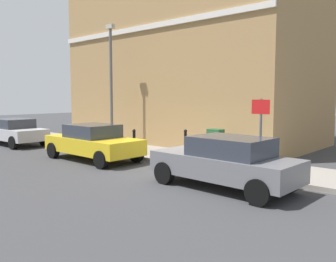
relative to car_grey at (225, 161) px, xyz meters
name	(u,v)px	position (x,y,z in m)	size (l,w,h in m)	color
ground	(174,171)	(0.71, 2.50, -0.75)	(80.00, 80.00, 0.00)	#38383A
sidewalk	(107,146)	(2.62, 8.50, -0.67)	(2.58, 30.00, 0.15)	gray
corner_building	(192,51)	(7.45, 7.03, 4.24)	(7.18, 13.06, 9.98)	#9E7A4C
car_grey	(225,161)	(0.00, 0.00, 0.00)	(1.88, 4.15, 1.43)	slate
car_yellow	(93,142)	(0.16, 6.25, -0.02)	(1.89, 4.29, 1.42)	gold
car_silver	(13,131)	(0.06, 13.01, -0.04)	(1.88, 4.40, 1.36)	#B7B7BC
utility_cabinet	(215,146)	(2.80, 2.25, -0.07)	(0.46, 0.61, 1.15)	#1E4C28
bollard_near_cabinet	(185,141)	(2.90, 3.77, -0.04)	(0.14, 0.14, 1.04)	black
bollard_far_kerb	(134,141)	(1.58, 5.40, -0.04)	(0.14, 0.14, 1.04)	black
street_sign	(261,124)	(1.75, -0.11, 0.91)	(0.08, 0.60, 2.30)	#59595B
lamppost	(111,80)	(2.64, 8.14, 2.56)	(0.20, 0.44, 5.72)	#59595B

